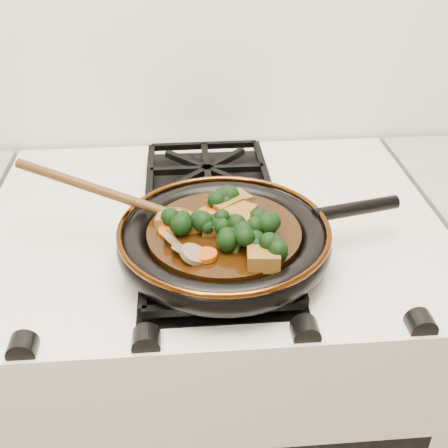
{
  "coord_description": "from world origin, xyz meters",
  "views": [
    {
      "loc": [
        -0.05,
        0.9,
        1.41
      ],
      "look_at": [
        0.01,
        1.57,
        0.97
      ],
      "focal_mm": 45.0,
      "sensor_mm": 36.0,
      "label": 1
    }
  ],
  "objects": [
    {
      "name": "carrot_coin_2",
      "position": [
        -0.07,
        1.57,
        0.96
      ],
      "size": [
        0.03,
        0.03,
        0.01
      ],
      "primitive_type": "cylinder",
      "rotation": [
        0.2,
        -0.07,
        0.0
      ],
      "color": "#AD3F04",
      "rests_on": "braising_sauce"
    },
    {
      "name": "tofu_cube_4",
      "position": [
        -0.0,
        1.57,
        0.97
      ],
      "size": [
        0.04,
        0.04,
        0.03
      ],
      "primitive_type": "cube",
      "rotation": [
        0.09,
        -0.08,
        1.57
      ],
      "color": "brown",
      "rests_on": "braising_sauce"
    },
    {
      "name": "broccoli_floret_4",
      "position": [
        0.02,
        1.56,
        0.97
      ],
      "size": [
        0.08,
        0.07,
        0.07
      ],
      "primitive_type": null,
      "rotation": [
        -0.24,
        -0.07,
        1.24
      ],
      "color": "black",
      "rests_on": "braising_sauce"
    },
    {
      "name": "carrot_coin_1",
      "position": [
        -0.01,
        1.62,
        0.96
      ],
      "size": [
        0.03,
        0.03,
        0.02
      ],
      "primitive_type": "cylinder",
      "rotation": [
        -0.18,
        -0.27,
        0.0
      ],
      "color": "#AD3F04",
      "rests_on": "braising_sauce"
    },
    {
      "name": "skillet",
      "position": [
        0.01,
        1.57,
        0.94
      ],
      "size": [
        0.43,
        0.31,
        0.05
      ],
      "rotation": [
        0.0,
        0.0,
        0.21
      ],
      "color": "black",
      "rests_on": "burner_grate_front"
    },
    {
      "name": "broccoli_floret_1",
      "position": [
        0.04,
        1.52,
        0.97
      ],
      "size": [
        0.07,
        0.07,
        0.08
      ],
      "primitive_type": null,
      "rotation": [
        -0.21,
        -0.16,
        1.71
      ],
      "color": "black",
      "rests_on": "braising_sauce"
    },
    {
      "name": "tofu_cube_6",
      "position": [
        0.03,
        1.55,
        0.97
      ],
      "size": [
        0.06,
        0.06,
        0.03
      ],
      "primitive_type": "cube",
      "rotation": [
        0.03,
        -0.07,
        2.16
      ],
      "color": "brown",
      "rests_on": "braising_sauce"
    },
    {
      "name": "broccoli_floret_3",
      "position": [
        0.02,
        1.62,
        0.97
      ],
      "size": [
        0.07,
        0.08,
        0.07
      ],
      "primitive_type": null,
      "rotation": [
        -0.08,
        -0.21,
        1.36
      ],
      "color": "black",
      "rests_on": "braising_sauce"
    },
    {
      "name": "tofu_cube_9",
      "position": [
        0.03,
        1.6,
        0.97
      ],
      "size": [
        0.06,
        0.06,
        0.02
      ],
      "primitive_type": "cube",
      "rotation": [
        -0.01,
        -0.01,
        2.52
      ],
      "color": "brown",
      "rests_on": "braising_sauce"
    },
    {
      "name": "tofu_cube_8",
      "position": [
        0.05,
        1.56,
        0.97
      ],
      "size": [
        0.04,
        0.03,
        0.02
      ],
      "primitive_type": "cube",
      "rotation": [
        -0.05,
        -0.06,
        3.11
      ],
      "color": "brown",
      "rests_on": "braising_sauce"
    },
    {
      "name": "mushroom_slice_0",
      "position": [
        -0.05,
        1.52,
        0.97
      ],
      "size": [
        0.04,
        0.04,
        0.03
      ],
      "primitive_type": "cylinder",
      "rotation": [
        0.65,
        0.0,
        2.29
      ],
      "color": "brown",
      "rests_on": "braising_sauce"
    },
    {
      "name": "mushroom_slice_2",
      "position": [
        -0.06,
        1.54,
        0.97
      ],
      "size": [
        0.04,
        0.04,
        0.03
      ],
      "primitive_type": "cylinder",
      "rotation": [
        0.9,
        0.0,
        1.96
      ],
      "color": "brown",
      "rests_on": "braising_sauce"
    },
    {
      "name": "broccoli_floret_0",
      "position": [
        -0.06,
        1.58,
        0.97
      ],
      "size": [
        0.08,
        0.07,
        0.07
      ],
      "primitive_type": null,
      "rotation": [
        0.18,
        0.25,
        3.07
      ],
      "color": "black",
      "rests_on": "braising_sauce"
    },
    {
      "name": "broccoli_floret_7",
      "position": [
        0.06,
        1.55,
        0.97
      ],
      "size": [
        0.08,
        0.08,
        0.07
      ],
      "primitive_type": null,
      "rotation": [
        0.04,
        -0.1,
        0.38
      ],
      "color": "black",
      "rests_on": "braising_sauce"
    },
    {
      "name": "stove",
      "position": [
        0.0,
        1.69,
        0.45
      ],
      "size": [
        0.76,
        0.6,
        0.9
      ],
      "primitive_type": "cube",
      "color": "silver",
      "rests_on": "ground"
    },
    {
      "name": "tofu_cube_3",
      "position": [
        0.06,
        1.49,
        0.97
      ],
      "size": [
        0.05,
        0.05,
        0.03
      ],
      "primitive_type": "cube",
      "rotation": [
        -0.01,
        0.05,
        1.47
      ],
      "color": "brown",
      "rests_on": "braising_sauce"
    },
    {
      "name": "braising_sauce",
      "position": [
        0.01,
        1.57,
        0.95
      ],
      "size": [
        0.22,
        0.22,
        0.02
      ],
      "primitive_type": "cylinder",
      "color": "black",
      "rests_on": "skillet"
    },
    {
      "name": "tofu_cube_5",
      "position": [
        -0.04,
        1.58,
        0.97
      ],
      "size": [
        0.04,
        0.04,
        0.02
      ],
      "primitive_type": "cube",
      "rotation": [
        -0.03,
        0.05,
        0.17
      ],
      "color": "brown",
      "rests_on": "braising_sauce"
    },
    {
      "name": "tofu_cube_0",
      "position": [
        -0.07,
        1.59,
        0.97
      ],
      "size": [
        0.04,
        0.04,
        0.03
      ],
      "primitive_type": "cube",
      "rotation": [
        0.11,
        0.08,
        2.96
      ],
      "color": "brown",
      "rests_on": "braising_sauce"
    },
    {
      "name": "carrot_coin_0",
      "position": [
        -0.02,
        1.5,
        0.96
      ],
      "size": [
        0.03,
        0.03,
        0.01
      ],
      "primitive_type": "cylinder",
      "rotation": [
        -0.03,
        -0.04,
        0.0
      ],
      "color": "#AD3F04",
      "rests_on": "braising_sauce"
    },
    {
      "name": "carrot_coin_3",
      "position": [
        -0.01,
        1.6,
        0.96
      ],
      "size": [
        0.03,
        0.03,
        0.02
      ],
      "primitive_type": "cylinder",
      "rotation": [
        -0.19,
        0.14,
        0.0
      ],
      "color": "#AD3F04",
      "rests_on": "braising_sauce"
    },
    {
      "name": "mushroom_slice_1",
      "position": [
        -0.04,
        1.5,
        0.97
      ],
      "size": [
        0.04,
        0.04,
        0.02
      ],
      "primitive_type": "cylinder",
      "rotation": [
        0.41,
        0.0,
        1.41
      ],
      "color": "brown",
      "rests_on": "braising_sauce"
    },
    {
      "name": "tofu_cube_7",
      "position": [
        0.03,
        1.64,
        0.97
      ],
      "size": [
        0.05,
        0.05,
        0.03
      ],
      "primitive_type": "cube",
      "rotation": [
        -0.07,
        0.12,
        0.44
      ],
      "color": "brown",
      "rests_on": "braising_sauce"
    },
    {
      "name": "wooden_spoon",
      "position": [
        -0.13,
        1.63,
        0.98
      ],
      "size": [
        0.16,
        0.07,
        0.25
      ],
      "rotation": [
        0.0,
        0.0,
        2.83
      ],
      "color": "#4B2B10",
      "rests_on": "braising_sauce"
    },
    {
      "name": "broccoli_floret_5",
      "position": [
        -0.01,
        1.57,
        0.97
      ],
      "size": [
        0.07,
        0.07,
        0.07
      ],
      "primitive_type": null,
      "rotation": [
        0.18,
        0.14,
        3.12
      ],
      "color": "black",
      "rests_on": "braising_sauce"
    },
    {
      "name": "tofu_cube_2",
      "position": [
        0.02,
        1.62,
        0.97
      ],
      "size": [
        0.06,
        0.06,
        0.03
      ],
      "primitive_type": "cube",
      "rotation": [
        -0.08,
        -0.09,
        0.58
      ],
      "color": "brown",
      "rests_on": "braising_sauce"
    },
    {
      "name": "broccoli_floret_6",
      "position": [
        0.06,
        1.5,
        0.97
      ],
      "size": [
        0.09,
        0.08,
        0.07
      ],
      "primitive_type": null,
      "rotation": [
        -0.15,
        0.25,
        2.73
      ],
      "color": "black",
      "rests_on": "braising_sauce"
    },
    {
      "name": "tofu_cube_1",
      "position": [
        0.03,
        1.57,
        0.97
      ],
      "size": [
        0.05,
        0.05,
        0.03
      ],
      "primitive_type": "cube",
      "rotation": [
        -0.08,
        0.06,
        1.98
      ],
      "color": "brown",
      "rests_on": "braising_sauce"
    },
    {
      "name": "burner_grate_front",
      "position": [
        0.0,
        1.55,
        0.91
      ],
      "size": [
        0.23,
        0.23,
        0.03
      ],
      "primitive_type": null,
      "color": "black",
      "rests_on": "stove"
    },
    {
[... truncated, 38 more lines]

